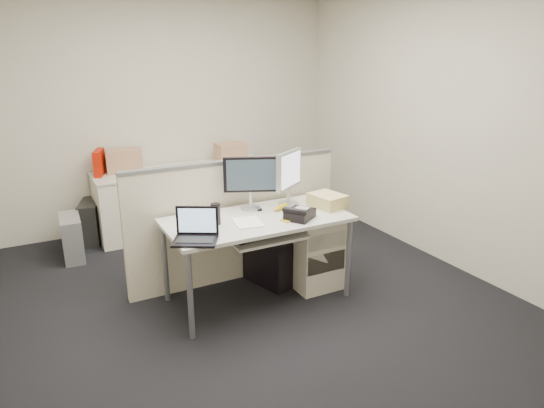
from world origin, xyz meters
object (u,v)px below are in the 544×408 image
desk (257,225)px  monitor_main (251,183)px  desk_phone (300,214)px  laptop (195,227)px

desk → monitor_main: (0.06, 0.23, 0.29)m
monitor_main → desk_phone: monitor_main is taller
monitor_main → laptop: 0.84m
laptop → desk: bearing=52.1°
monitor_main → laptop: size_ratio=1.48×
desk_phone → laptop: bearing=151.3°
desk → desk_phone: size_ratio=6.46×
desk → laptop: size_ratio=4.84×
desk_phone → monitor_main: bearing=87.0°
monitor_main → desk: bearing=-80.1°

